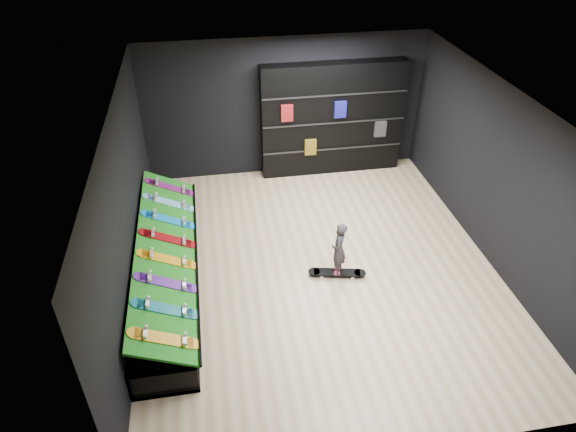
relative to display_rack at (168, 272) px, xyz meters
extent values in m
cube|color=beige|center=(2.55, 0.00, -0.25)|extent=(6.00, 7.00, 0.01)
cube|color=white|center=(2.55, 0.00, 2.75)|extent=(6.00, 7.00, 0.01)
cube|color=black|center=(2.55, 3.50, 1.25)|extent=(6.00, 0.02, 3.00)
cube|color=black|center=(2.55, -3.50, 1.25)|extent=(6.00, 0.02, 3.00)
cube|color=black|center=(-0.45, 0.00, 1.25)|extent=(0.02, 7.00, 3.00)
cube|color=black|center=(5.55, 0.00, 1.25)|extent=(0.02, 7.00, 3.00)
cube|color=#12650F|center=(0.05, 0.00, 0.46)|extent=(0.92, 4.50, 0.46)
cube|color=black|center=(3.56, 3.32, 0.99)|extent=(3.09, 0.36, 2.47)
imported|color=black|center=(2.81, -0.28, 0.13)|extent=(0.23, 0.27, 0.59)
camera|label=1|loc=(0.88, -6.65, 5.57)|focal=32.00mm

